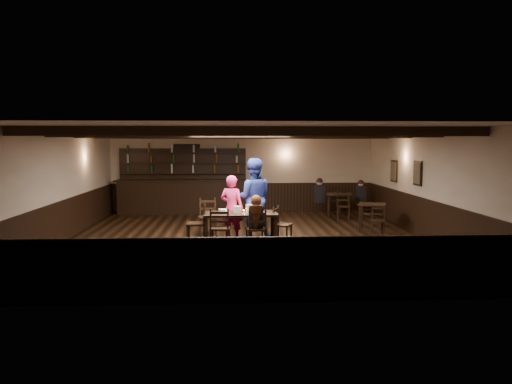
{
  "coord_description": "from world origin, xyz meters",
  "views": [
    {
      "loc": [
        -0.38,
        -12.23,
        2.38
      ],
      "look_at": [
        0.24,
        0.2,
        1.16
      ],
      "focal_mm": 35.0,
      "sensor_mm": 36.0,
      "label": 1
    }
  ],
  "objects_px": {
    "dining_table": "(240,216)",
    "chair_near_left": "(220,226)",
    "chair_near_right": "(257,226)",
    "woman_pink": "(232,208)",
    "bar_counter": "(183,192)",
    "cake": "(223,211)",
    "man_blue": "(253,198)"
  },
  "relations": [
    {
      "from": "dining_table",
      "to": "chair_near_right",
      "type": "xyz_separation_m",
      "value": [
        0.36,
        -0.61,
        -0.15
      ]
    },
    {
      "from": "bar_counter",
      "to": "woman_pink",
      "type": "bearing_deg",
      "value": -71.21
    },
    {
      "from": "woman_pink",
      "to": "chair_near_right",
      "type": "bearing_deg",
      "value": 138.9
    },
    {
      "from": "woman_pink",
      "to": "bar_counter",
      "type": "distance_m",
      "value": 5.14
    },
    {
      "from": "bar_counter",
      "to": "man_blue",
      "type": "bearing_deg",
      "value": -64.56
    },
    {
      "from": "bar_counter",
      "to": "chair_near_right",
      "type": "bearing_deg",
      "value": -69.69
    },
    {
      "from": "dining_table",
      "to": "cake",
      "type": "height_order",
      "value": "cake"
    },
    {
      "from": "cake",
      "to": "chair_near_left",
      "type": "bearing_deg",
      "value": -95.74
    },
    {
      "from": "cake",
      "to": "bar_counter",
      "type": "distance_m",
      "value": 5.52
    },
    {
      "from": "chair_near_right",
      "to": "man_blue",
      "type": "height_order",
      "value": "man_blue"
    },
    {
      "from": "chair_near_left",
      "to": "woman_pink",
      "type": "relative_size",
      "value": 0.59
    },
    {
      "from": "chair_near_right",
      "to": "bar_counter",
      "type": "bearing_deg",
      "value": 110.31
    },
    {
      "from": "chair_near_left",
      "to": "chair_near_right",
      "type": "relative_size",
      "value": 1.05
    },
    {
      "from": "cake",
      "to": "woman_pink",
      "type": "bearing_deg",
      "value": 66.13
    },
    {
      "from": "man_blue",
      "to": "bar_counter",
      "type": "bearing_deg",
      "value": -63.17
    },
    {
      "from": "chair_near_right",
      "to": "woman_pink",
      "type": "relative_size",
      "value": 0.57
    },
    {
      "from": "chair_near_left",
      "to": "chair_near_right",
      "type": "distance_m",
      "value": 0.82
    },
    {
      "from": "woman_pink",
      "to": "bar_counter",
      "type": "xyz_separation_m",
      "value": [
        -1.66,
        4.87,
        -0.08
      ]
    },
    {
      "from": "man_blue",
      "to": "bar_counter",
      "type": "distance_m",
      "value": 5.09
    },
    {
      "from": "dining_table",
      "to": "chair_near_left",
      "type": "height_order",
      "value": "chair_near_left"
    },
    {
      "from": "chair_near_right",
      "to": "woman_pink",
      "type": "height_order",
      "value": "woman_pink"
    },
    {
      "from": "chair_near_left",
      "to": "bar_counter",
      "type": "distance_m",
      "value": 6.15
    },
    {
      "from": "chair_near_right",
      "to": "cake",
      "type": "distance_m",
      "value": 1.03
    },
    {
      "from": "man_blue",
      "to": "woman_pink",
      "type": "bearing_deg",
      "value": 28.89
    },
    {
      "from": "dining_table",
      "to": "woman_pink",
      "type": "bearing_deg",
      "value": 111.95
    },
    {
      "from": "man_blue",
      "to": "bar_counter",
      "type": "height_order",
      "value": "bar_counter"
    },
    {
      "from": "chair_near_right",
      "to": "man_blue",
      "type": "xyz_separation_m",
      "value": [
        -0.02,
        1.38,
        0.47
      ]
    },
    {
      "from": "dining_table",
      "to": "cake",
      "type": "relative_size",
      "value": 6.55
    },
    {
      "from": "chair_near_left",
      "to": "cake",
      "type": "relative_size",
      "value": 3.58
    },
    {
      "from": "bar_counter",
      "to": "dining_table",
      "type": "bearing_deg",
      "value": -70.92
    },
    {
      "from": "dining_table",
      "to": "bar_counter",
      "type": "xyz_separation_m",
      "value": [
        -1.85,
        5.36,
        0.04
      ]
    },
    {
      "from": "woman_pink",
      "to": "bar_counter",
      "type": "bearing_deg",
      "value": -49.0
    }
  ]
}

